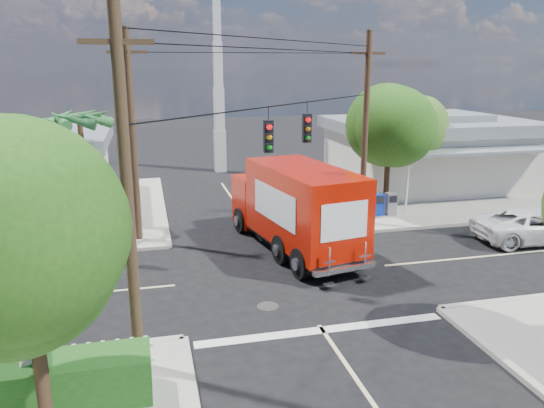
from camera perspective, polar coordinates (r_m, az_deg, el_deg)
name	(u,v)px	position (r m, az deg, el deg)	size (l,w,h in m)	color
ground	(285,275)	(19.72, 1.38, -7.65)	(120.00, 120.00, 0.00)	black
sidewalk_ne	(411,191)	(33.32, 14.77, 1.38)	(14.12, 14.12, 0.14)	#9A958B
sidewalk_nw	(27,214)	(30.07, -24.90, -0.96)	(14.12, 14.12, 0.14)	#9A958B
road_markings	(296,291)	(18.41, 2.57, -9.33)	(32.00, 32.00, 0.01)	beige
building_ne	(429,150)	(34.61, 16.55, 5.54)	(11.80, 10.20, 4.50)	beige
building_nw	(5,168)	(31.38, -26.80, 3.47)	(10.80, 10.20, 4.30)	beige
radio_tower	(219,92)	(38.01, -5.77, 11.89)	(0.80, 0.80, 17.00)	silver
tree_sw_front	(25,244)	(10.79, -25.04, -3.88)	(3.88, 3.78, 6.03)	#422D1C
tree_ne_front	(390,122)	(27.26, 12.62, 8.64)	(4.21, 4.14, 6.66)	#422D1C
tree_ne_back	(416,127)	(30.46, 15.19, 8.00)	(3.77, 3.66, 5.82)	#422D1C
palm_nw_front	(80,122)	(25.37, -19.99, 8.31)	(3.01, 3.08, 5.59)	#422D1C
palm_nw_back	(39,128)	(27.17, -23.82, 7.53)	(3.01, 3.08, 5.19)	#422D1C
utility_poles	(233,144)	(19.66, -4.24, 6.42)	(12.00, 10.68, 9.00)	#473321
picket_fence	(23,368)	(14.15, -25.19, -15.68)	(5.94, 0.06, 1.00)	silver
hedge_sw	(6,389)	(13.52, -26.73, -17.33)	(6.20, 1.20, 1.10)	#143F16
vending_boxes	(378,205)	(27.19, 11.31, -0.05)	(1.90, 0.50, 1.10)	#B31D0F
delivery_truck	(295,207)	(21.77, 2.50, -0.36)	(4.00, 8.67, 3.62)	black
parked_car	(533,226)	(25.76, 26.30, -2.11)	(2.37, 5.15, 1.43)	silver
pedestrian	(30,377)	(13.30, -24.56, -16.56)	(0.56, 0.37, 1.53)	beige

